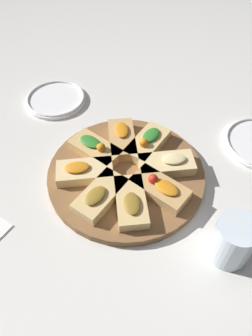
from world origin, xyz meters
name	(u,v)px	position (x,y,z in m)	size (l,w,h in m)	color
ground_plane	(126,177)	(0.00, 0.00, 0.00)	(3.00, 3.00, 0.00)	silver
serving_board	(126,174)	(0.00, 0.00, 0.01)	(0.39, 0.39, 0.02)	brown
focaccia_slice_0	(122,139)	(-0.03, 0.10, 0.04)	(0.10, 0.15, 0.04)	tan
focaccia_slice_1	(95,149)	(-0.09, 0.05, 0.04)	(0.15, 0.12, 0.05)	tan
focaccia_slice_2	(84,171)	(-0.10, -0.03, 0.04)	(0.15, 0.10, 0.04)	#E5C689
focaccia_slice_3	(100,195)	(-0.04, -0.09, 0.04)	(0.11, 0.15, 0.04)	#DBB775
focaccia_slice_4	(131,202)	(0.03, -0.10, 0.04)	(0.10, 0.15, 0.04)	#DBB775
focaccia_slice_5	(160,188)	(0.09, -0.05, 0.04)	(0.15, 0.12, 0.05)	tan
focaccia_slice_6	(167,164)	(0.10, 0.03, 0.04)	(0.15, 0.10, 0.04)	#E5C689
focaccia_slice_7	(148,143)	(0.04, 0.09, 0.04)	(0.11, 0.15, 0.05)	#DBB775
plate_left	(56,99)	(-0.28, 0.25, 0.01)	(0.19, 0.19, 0.02)	white
water_glass	(233,241)	(0.25, -0.16, 0.05)	(0.08, 0.08, 0.11)	silver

